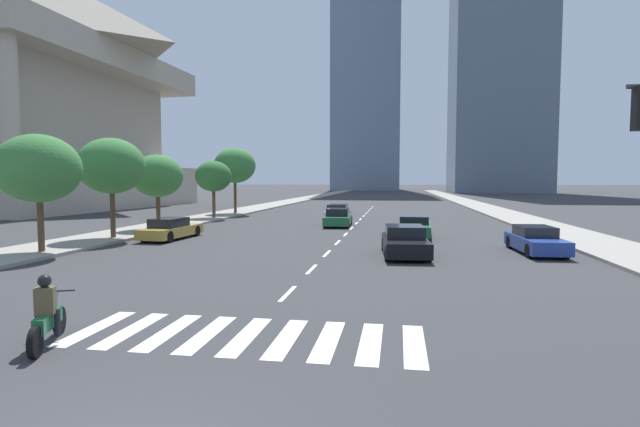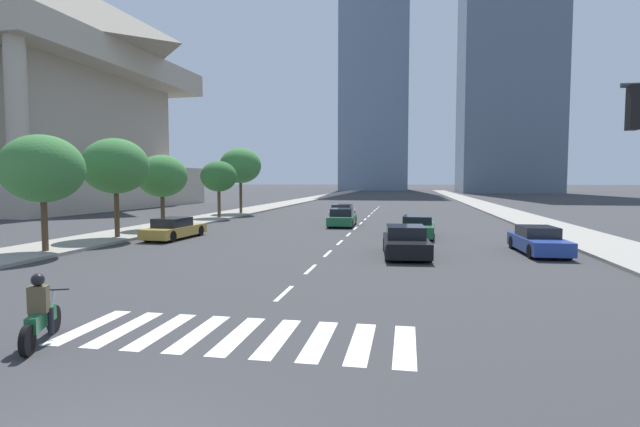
% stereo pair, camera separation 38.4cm
% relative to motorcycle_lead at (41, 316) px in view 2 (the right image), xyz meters
% --- Properties ---
extents(sidewalk_east, '(4.00, 260.00, 0.15)m').
position_rel_motorcycle_lead_xyz_m(sidewalk_east, '(17.47, 25.91, -0.51)').
color(sidewalk_east, gray).
rests_on(sidewalk_east, ground).
extents(sidewalk_west, '(4.00, 260.00, 0.15)m').
position_rel_motorcycle_lead_xyz_m(sidewalk_west, '(-9.79, 25.91, -0.51)').
color(sidewalk_west, gray).
rests_on(sidewalk_west, ground).
extents(crosswalk_near, '(7.65, 2.65, 0.01)m').
position_rel_motorcycle_lead_xyz_m(crosswalk_near, '(3.84, 1.22, -0.58)').
color(crosswalk_near, silver).
rests_on(crosswalk_near, ground).
extents(lane_divider_center, '(0.14, 50.00, 0.01)m').
position_rel_motorcycle_lead_xyz_m(lane_divider_center, '(3.84, 29.22, -0.58)').
color(lane_divider_center, silver).
rests_on(lane_divider_center, ground).
extents(motorcycle_lead, '(1.04, 1.99, 1.49)m').
position_rel_motorcycle_lead_xyz_m(motorcycle_lead, '(0.00, 0.00, 0.00)').
color(motorcycle_lead, black).
rests_on(motorcycle_lead, ground).
extents(sedan_green_0, '(2.16, 4.78, 1.26)m').
position_rel_motorcycle_lead_xyz_m(sedan_green_0, '(8.07, 20.59, 0.01)').
color(sedan_green_0, '#1E6038').
rests_on(sedan_green_0, ground).
extents(sedan_gold_1, '(1.96, 4.84, 1.23)m').
position_rel_motorcycle_lead_xyz_m(sedan_gold_1, '(-5.92, 17.25, -0.01)').
color(sedan_gold_1, '#B28E38').
rests_on(sedan_gold_1, ground).
extents(sedan_black_2, '(2.23, 4.74, 1.34)m').
position_rel_motorcycle_lead_xyz_m(sedan_black_2, '(7.40, 13.25, 0.03)').
color(sedan_black_2, black).
rests_on(sedan_black_2, ground).
extents(sedan_blue_3, '(1.93, 4.58, 1.25)m').
position_rel_motorcycle_lead_xyz_m(sedan_blue_3, '(13.46, 14.97, -0.00)').
color(sedan_blue_3, navy).
rests_on(sedan_blue_3, ground).
extents(sedan_green_4, '(1.96, 4.58, 1.32)m').
position_rel_motorcycle_lead_xyz_m(sedan_green_4, '(2.69, 26.69, 0.02)').
color(sedan_green_4, '#1E6038').
rests_on(sedan_green_4, ground).
extents(sedan_white_5, '(1.89, 4.58, 1.31)m').
position_rel_motorcycle_lead_xyz_m(sedan_white_5, '(1.88, 32.85, 0.02)').
color(sedan_white_5, silver).
rests_on(sedan_white_5, ground).
extents(street_tree_nearest, '(3.64, 3.64, 5.33)m').
position_rel_motorcycle_lead_xyz_m(street_tree_nearest, '(-8.99, 10.78, 3.34)').
color(street_tree_nearest, '#4C3823').
rests_on(street_tree_nearest, sidewalk_west).
extents(street_tree_second, '(3.71, 3.71, 5.64)m').
position_rel_motorcycle_lead_xyz_m(street_tree_second, '(-8.99, 16.38, 3.62)').
color(street_tree_second, '#4C3823').
rests_on(street_tree_second, sidewalk_west).
extents(street_tree_third, '(3.37, 3.37, 4.98)m').
position_rel_motorcycle_lead_xyz_m(street_tree_third, '(-8.99, 21.64, 3.10)').
color(street_tree_third, '#4C3823').
rests_on(street_tree_third, sidewalk_west).
extents(street_tree_fourth, '(3.17, 3.17, 4.96)m').
position_rel_motorcycle_lead_xyz_m(street_tree_fourth, '(-8.99, 31.60, 3.16)').
color(street_tree_fourth, '#4C3823').
rests_on(street_tree_fourth, sidewalk_west).
extents(street_tree_fifth, '(4.11, 4.11, 6.47)m').
position_rel_motorcycle_lead_xyz_m(street_tree_fifth, '(-8.99, 37.25, 4.28)').
color(street_tree_fifth, '#4C3823').
rests_on(street_tree_fifth, sidewalk_west).
extents(war_memorial, '(34.90, 34.90, 31.39)m').
position_rel_motorcycle_lead_xyz_m(war_memorial, '(-40.74, 44.70, 15.54)').
color(war_memorial, '#B2A893').
rests_on(war_memorial, ground).
extents(office_tower_left_skyline, '(23.09, 29.40, 138.27)m').
position_rel_motorcycle_lead_xyz_m(office_tower_left_skyline, '(-4.10, 165.85, 63.18)').
color(office_tower_left_skyline, slate).
rests_on(office_tower_left_skyline, ground).
extents(office_tower_center_skyline, '(25.18, 23.89, 108.90)m').
position_rel_motorcycle_lead_xyz_m(office_tower_center_skyline, '(34.39, 133.47, 48.05)').
color(office_tower_center_skyline, slate).
rests_on(office_tower_center_skyline, ground).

